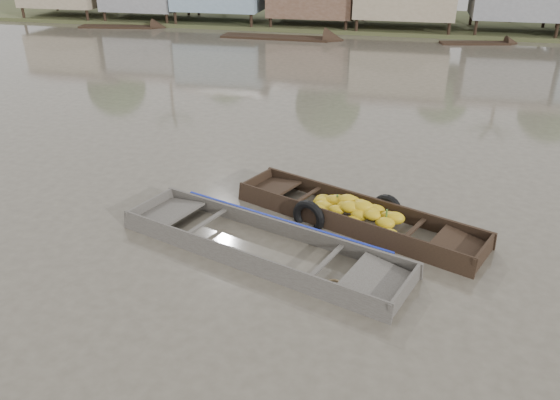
# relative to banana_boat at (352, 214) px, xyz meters

# --- Properties ---
(ground) EXTENTS (120.00, 120.00, 0.00)m
(ground) POSITION_rel_banana_boat_xyz_m (-2.21, -1.27, -0.19)
(ground) COLOR #50493D
(ground) RESTS_ON ground
(banana_boat) EXTENTS (6.29, 3.78, 0.90)m
(banana_boat) POSITION_rel_banana_boat_xyz_m (0.00, 0.00, 0.00)
(banana_boat) COLOR black
(banana_boat) RESTS_ON ground
(viewer_boat) EXTENTS (6.92, 3.84, 0.54)m
(viewer_boat) POSITION_rel_banana_boat_xyz_m (-1.76, -1.80, -0.15)
(viewer_boat) COLOR #3B3732
(viewer_boat) RESTS_ON ground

